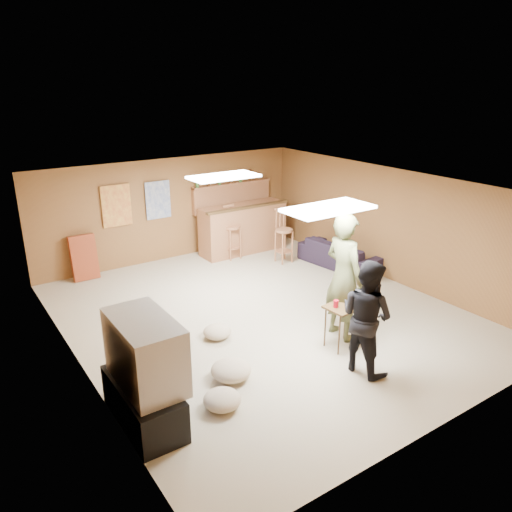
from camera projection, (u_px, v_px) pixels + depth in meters
ground at (263, 315)px, 8.45m from camera, size 7.00×7.00×0.00m
ceiling at (263, 187)px, 7.71m from camera, size 6.00×7.00×0.02m
wall_back at (171, 209)px, 10.81m from camera, size 6.00×0.02×2.20m
wall_front at (449, 344)px, 5.35m from camera, size 6.00×0.02×2.20m
wall_left at (74, 297)px, 6.50m from camera, size 0.02×7.00×2.20m
wall_right at (390, 225)px, 9.66m from camera, size 0.02×7.00×2.20m
tv_stand at (144, 403)px, 5.76m from camera, size 0.55×1.30×0.50m
dvd_box at (162, 403)px, 5.91m from camera, size 0.35×0.50×0.08m
tv_body at (145, 352)px, 5.58m from camera, size 0.60×1.10×0.80m
tv_screen at (171, 344)px, 5.74m from camera, size 0.02×0.95×0.65m
bar_counter at (243, 228)px, 11.35m from camera, size 2.00×0.60×1.10m
bar_lip at (249, 207)px, 10.97m from camera, size 2.10×0.12×0.05m
bar_shelf at (232, 184)px, 11.38m from camera, size 2.00×0.18×0.05m
bar_backing at (232, 197)px, 11.50m from camera, size 2.00×0.14×0.60m
poster_left at (116, 206)px, 10.06m from camera, size 0.60×0.03×0.85m
poster_right at (158, 200)px, 10.53m from camera, size 0.55×0.03×0.80m
folding_chair_stack at (84, 257)px, 9.82m from camera, size 0.50×0.26×0.91m
ceiling_panel_front at (328, 208)px, 6.55m from camera, size 1.20×0.60×0.04m
ceiling_panel_back at (224, 177)px, 8.65m from camera, size 1.20×0.60×0.04m
person_olive at (344, 277)px, 7.45m from camera, size 0.47×0.72×1.97m
person_black at (366, 317)px, 6.63m from camera, size 0.68×0.83×1.59m
sofa at (341, 254)px, 10.54m from camera, size 0.96×1.95×0.55m
tray_table at (342, 326)px, 7.35m from camera, size 0.54×0.45×0.66m
cup_red_near at (336, 304)px, 7.18m from camera, size 0.10×0.10×0.11m
cup_red_far at (352, 303)px, 7.23m from camera, size 0.08×0.08×0.10m
cup_blue at (346, 297)px, 7.40m from camera, size 0.08×0.08×0.10m
bar_stool_left at (232, 234)px, 10.92m from camera, size 0.46×0.46×1.09m
bar_stool_right at (284, 236)px, 10.68m from camera, size 0.38×0.38×1.20m
cushion_near_tv at (231, 370)px, 6.63m from camera, size 0.71×0.71×0.24m
cushion_mid at (217, 332)px, 7.68m from camera, size 0.48×0.48×0.19m
cushion_far at (222, 400)px, 6.05m from camera, size 0.49×0.49×0.21m
bottle_row at (225, 178)px, 11.21m from camera, size 1.48×0.08×0.26m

